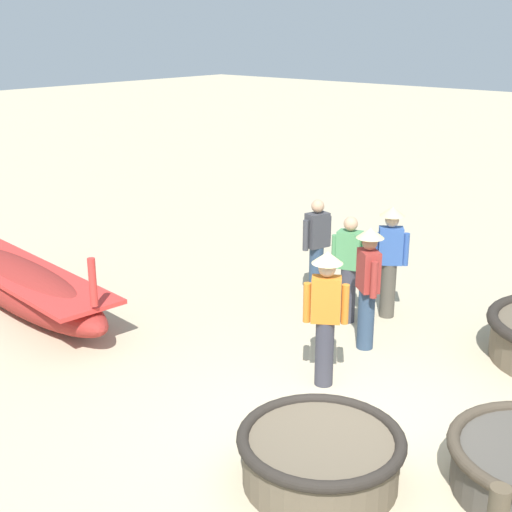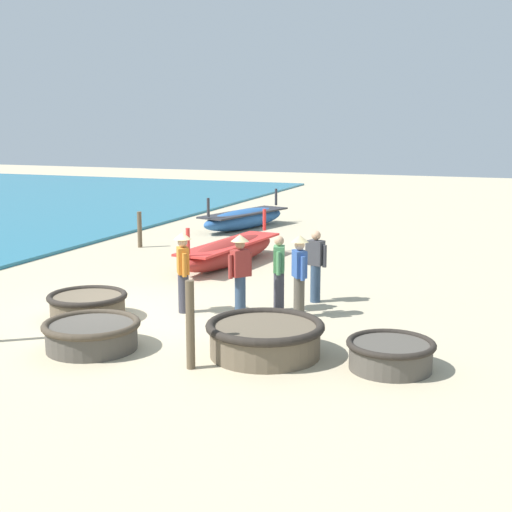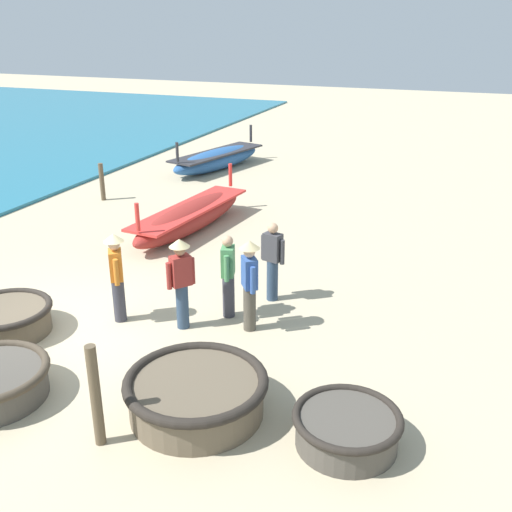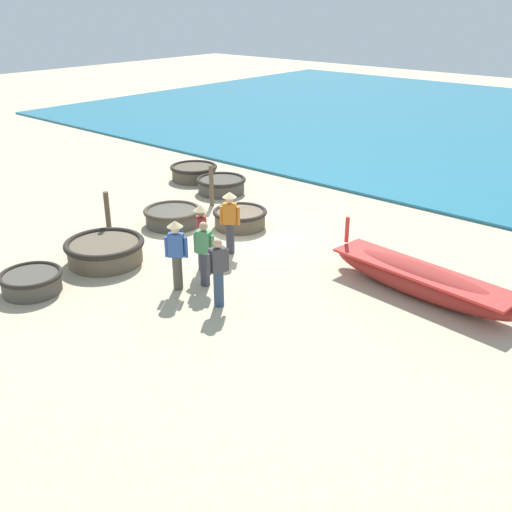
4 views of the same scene
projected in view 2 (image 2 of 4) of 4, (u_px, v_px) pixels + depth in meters
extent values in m
plane|color=#BCAD8C|center=(128.00, 319.00, 14.21)|extent=(80.00, 80.00, 0.00)
cylinder|color=brown|center=(265.00, 341.00, 11.93)|extent=(1.85, 1.85, 0.52)
torus|color=#28231E|center=(265.00, 326.00, 11.88)|extent=(2.00, 2.00, 0.15)
cylinder|color=#4C473F|center=(391.00, 356.00, 11.29)|extent=(1.31, 1.31, 0.42)
torus|color=#28231E|center=(391.00, 344.00, 11.25)|extent=(1.42, 1.42, 0.11)
cylinder|color=brown|center=(88.00, 307.00, 14.18)|extent=(1.46, 1.46, 0.46)
torus|color=#28231E|center=(87.00, 296.00, 14.13)|extent=(1.58, 1.58, 0.12)
cylinder|color=#4C473F|center=(92.00, 337.00, 12.29)|extent=(1.56, 1.56, 0.44)
torus|color=#42382B|center=(91.00, 324.00, 12.25)|extent=(1.69, 1.69, 0.12)
ellipsoid|color=#285693|center=(244.00, 219.00, 26.00)|extent=(2.14, 4.62, 0.71)
cube|color=#2D2D33|center=(244.00, 213.00, 25.96)|extent=(2.09, 4.29, 0.06)
cylinder|color=#2D2D33|center=(276.00, 197.00, 27.54)|extent=(0.10, 0.10, 0.64)
cylinder|color=#2D2D33|center=(208.00, 207.00, 24.22)|extent=(0.10, 0.10, 0.64)
ellipsoid|color=maroon|center=(230.00, 252.00, 19.44)|extent=(1.41, 4.72, 0.71)
cube|color=red|center=(230.00, 244.00, 19.40)|extent=(1.41, 4.35, 0.06)
cylinder|color=red|center=(265.00, 220.00, 21.20)|extent=(0.10, 0.10, 0.64)
cylinder|color=red|center=(188.00, 241.00, 17.45)|extent=(0.10, 0.10, 0.64)
cylinder|color=#383842|center=(184.00, 293.00, 14.60)|extent=(0.22, 0.22, 0.82)
cube|color=orange|center=(183.00, 261.00, 14.47)|extent=(0.37, 0.40, 0.54)
sphere|color=#DBB28E|center=(183.00, 242.00, 14.40)|extent=(0.20, 0.20, 0.20)
cylinder|color=orange|center=(184.00, 265.00, 14.27)|extent=(0.09, 0.09, 0.48)
cylinder|color=orange|center=(182.00, 261.00, 14.69)|extent=(0.09, 0.09, 0.48)
cone|color=#D1BC84|center=(182.00, 236.00, 14.37)|extent=(0.36, 0.36, 0.14)
cylinder|color=#383842|center=(279.00, 291.00, 14.76)|extent=(0.22, 0.22, 0.82)
cube|color=#4C8E56|center=(279.00, 259.00, 14.64)|extent=(0.31, 0.39, 0.54)
sphere|color=tan|center=(279.00, 241.00, 14.57)|extent=(0.20, 0.20, 0.20)
cylinder|color=#4C8E56|center=(279.00, 259.00, 14.86)|extent=(0.09, 0.09, 0.48)
cylinder|color=#4C8E56|center=(279.00, 263.00, 14.43)|extent=(0.09, 0.09, 0.48)
cylinder|color=#2D425B|center=(315.00, 284.00, 15.45)|extent=(0.22, 0.22, 0.82)
cube|color=#3D3D42|center=(316.00, 253.00, 15.32)|extent=(0.39, 0.30, 0.54)
sphere|color=tan|center=(316.00, 235.00, 15.25)|extent=(0.20, 0.20, 0.20)
cylinder|color=#3D3D42|center=(325.00, 256.00, 15.20)|extent=(0.09, 0.09, 0.48)
cylinder|color=#3D3D42|center=(307.00, 254.00, 15.46)|extent=(0.09, 0.09, 0.48)
cylinder|color=#2D425B|center=(240.00, 296.00, 14.34)|extent=(0.22, 0.22, 0.82)
cube|color=maroon|center=(240.00, 263.00, 14.22)|extent=(0.38, 0.40, 0.54)
sphere|color=#A37556|center=(240.00, 244.00, 14.15)|extent=(0.20, 0.20, 0.20)
cylinder|color=maroon|center=(230.00, 267.00, 14.11)|extent=(0.09, 0.09, 0.48)
cylinder|color=maroon|center=(250.00, 264.00, 14.34)|extent=(0.09, 0.09, 0.48)
cone|color=#D1BC84|center=(240.00, 238.00, 14.12)|extent=(0.36, 0.36, 0.14)
cylinder|color=#4C473D|center=(299.00, 297.00, 14.26)|extent=(0.22, 0.22, 0.82)
cube|color=#33569E|center=(299.00, 264.00, 14.14)|extent=(0.38, 0.40, 0.54)
sphere|color=#DBB28E|center=(300.00, 245.00, 14.07)|extent=(0.20, 0.20, 0.20)
cylinder|color=#33569E|center=(296.00, 264.00, 14.36)|extent=(0.09, 0.09, 0.48)
cylinder|color=#33569E|center=(303.00, 269.00, 13.94)|extent=(0.09, 0.09, 0.48)
cone|color=#D1BC84|center=(300.00, 239.00, 14.04)|extent=(0.36, 0.36, 0.14)
cylinder|color=brown|center=(140.00, 230.00, 22.11)|extent=(0.14, 0.14, 1.12)
cylinder|color=brown|center=(190.00, 325.00, 11.22)|extent=(0.14, 0.14, 1.44)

